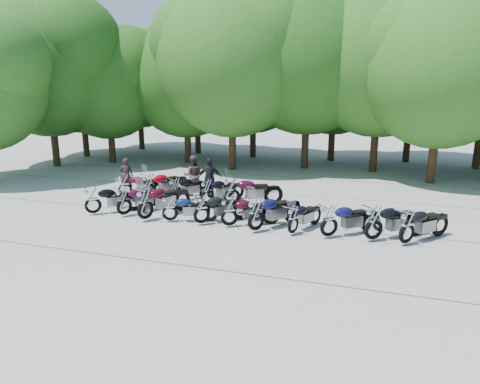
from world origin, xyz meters
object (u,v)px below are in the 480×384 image
(motorcycle_4, at_px, (202,208))
(rider_0, at_px, (127,176))
(motorcycle_2, at_px, (145,202))
(motorcycle_15, at_px, (232,190))
(motorcycle_6, at_px, (256,213))
(motorcycle_10, at_px, (407,225))
(rider_1, at_px, (193,175))
(motorcycle_1, at_px, (124,200))
(motorcycle_14, at_px, (207,191))
(motorcycle_0, at_px, (93,199))
(motorcycle_3, at_px, (170,207))
(rider_2, at_px, (210,178))
(motorcycle_11, at_px, (125,184))
(motorcycle_9, at_px, (374,221))
(motorcycle_8, at_px, (329,219))
(motorcycle_7, at_px, (293,219))
(motorcycle_12, at_px, (149,185))
(motorcycle_5, at_px, (229,211))
(motorcycle_13, at_px, (176,189))

(motorcycle_4, bearing_deg, rider_0, 13.39)
(motorcycle_2, height_order, motorcycle_15, motorcycle_2)
(motorcycle_2, relative_size, motorcycle_6, 1.04)
(motorcycle_4, relative_size, motorcycle_10, 0.95)
(rider_1, bearing_deg, motorcycle_1, 51.57)
(motorcycle_14, bearing_deg, motorcycle_0, 69.04)
(motorcycle_3, distance_m, rider_2, 3.81)
(motorcycle_11, distance_m, motorcycle_15, 5.12)
(motorcycle_11, distance_m, rider_1, 3.11)
(motorcycle_6, xyz_separation_m, motorcycle_9, (3.87, 0.26, -0.01))
(motorcycle_0, distance_m, motorcycle_10, 11.51)
(motorcycle_8, height_order, motorcycle_9, motorcycle_9)
(motorcycle_7, height_order, rider_2, rider_2)
(motorcycle_12, xyz_separation_m, rider_2, (2.36, 1.25, 0.22))
(motorcycle_2, distance_m, motorcycle_5, 3.25)
(motorcycle_0, distance_m, motorcycle_7, 7.91)
(motorcycle_11, bearing_deg, motorcycle_12, -126.34)
(motorcycle_12, height_order, rider_1, rider_1)
(motorcycle_8, height_order, rider_2, rider_2)
(motorcycle_15, bearing_deg, motorcycle_6, -174.32)
(rider_1, height_order, rider_2, rider_1)
(rider_1, bearing_deg, rider_2, 142.99)
(motorcycle_0, xyz_separation_m, motorcycle_3, (3.30, 0.07, -0.06))
(motorcycle_11, xyz_separation_m, motorcycle_15, (5.12, -0.01, 0.10))
(motorcycle_8, bearing_deg, motorcycle_2, 52.42)
(motorcycle_7, relative_size, rider_2, 1.11)
(motorcycle_12, distance_m, rider_1, 2.10)
(motorcycle_0, distance_m, motorcycle_9, 10.51)
(motorcycle_2, height_order, motorcycle_12, motorcycle_2)
(motorcycle_0, distance_m, motorcycle_3, 3.30)
(motorcycle_13, bearing_deg, motorcycle_11, 27.81)
(motorcycle_0, relative_size, rider_1, 1.19)
(motorcycle_6, height_order, motorcycle_12, motorcycle_12)
(motorcycle_6, bearing_deg, motorcycle_15, -22.75)
(motorcycle_3, distance_m, motorcycle_4, 1.25)
(motorcycle_4, bearing_deg, motorcycle_9, -132.57)
(motorcycle_3, relative_size, motorcycle_8, 0.89)
(motorcycle_6, height_order, motorcycle_14, motorcycle_6)
(motorcycle_5, relative_size, motorcycle_9, 0.90)
(rider_2, bearing_deg, motorcycle_4, 83.49)
(motorcycle_6, bearing_deg, motorcycle_12, 8.85)
(motorcycle_2, xyz_separation_m, motorcycle_3, (0.94, 0.14, -0.15))
(motorcycle_4, height_order, motorcycle_7, motorcycle_4)
(motorcycle_0, height_order, motorcycle_2, motorcycle_2)
(motorcycle_2, xyz_separation_m, motorcycle_15, (2.44, 2.86, -0.02))
(motorcycle_7, height_order, rider_1, rider_1)
(motorcycle_13, bearing_deg, motorcycle_9, -165.97)
(motorcycle_7, distance_m, motorcycle_14, 4.91)
(motorcycle_7, xyz_separation_m, motorcycle_15, (-3.12, 2.74, 0.13))
(motorcycle_5, bearing_deg, motorcycle_3, 60.22)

